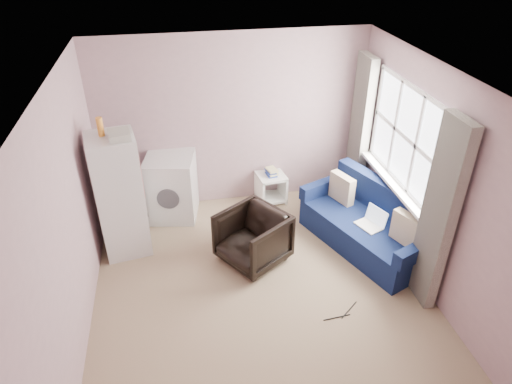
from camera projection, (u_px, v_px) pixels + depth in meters
room at (264, 201)px, 4.67m from camera, size 3.84×4.24×2.54m
armchair at (253, 236)px, 5.61m from camera, size 0.98×0.99×0.75m
fridge at (120, 195)px, 5.59m from camera, size 0.64×0.63×1.82m
washing_machine at (172, 186)px, 6.43m from camera, size 0.76×0.76×0.92m
side_table at (271, 186)px, 6.87m from camera, size 0.45×0.45×0.55m
sofa at (370, 225)px, 5.94m from camera, size 1.45×2.00×0.81m
window_dressing at (393, 167)px, 5.60m from camera, size 0.17×2.62×2.18m
floor_cables at (343, 314)px, 5.02m from camera, size 0.46×0.21×0.01m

